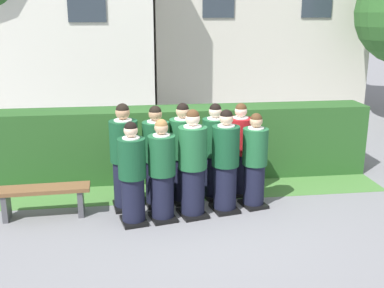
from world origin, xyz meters
TOP-DOWN VIEW (x-y plane):
  - ground_plane at (0.00, 0.00)m, footprint 60.00×60.00m
  - student_front_row_0 at (-0.94, -0.19)m, footprint 0.44×0.53m
  - student_front_row_1 at (-0.50, -0.12)m, footprint 0.45×0.51m
  - student_front_row_2 at (-0.03, -0.04)m, footprint 0.49×0.56m
  - student_front_row_3 at (0.49, 0.08)m, footprint 0.46×0.55m
  - student_front_row_4 at (0.99, 0.19)m, footprint 0.45×0.53m
  - student_rear_row_0 at (-1.05, 0.40)m, footprint 0.46×0.56m
  - student_rear_row_1 at (-0.55, 0.47)m, footprint 0.45×0.52m
  - student_rear_row_2 at (-0.11, 0.55)m, footprint 0.47×0.56m
  - student_rear_row_3 at (0.43, 0.65)m, footprint 0.48×0.55m
  - student_in_red_blazer at (0.88, 0.75)m, footprint 0.45×0.52m
  - hedge at (0.00, 1.74)m, footprint 7.00×0.70m
  - wooden_bench at (-2.29, 0.20)m, footprint 1.41×0.42m
  - lawn_strip at (0.00, 0.94)m, footprint 7.00×0.90m

SIDE VIEW (x-z plane):
  - ground_plane at x=0.00m, z-range 0.00..0.00m
  - lawn_strip at x=0.00m, z-range 0.00..0.01m
  - wooden_bench at x=-2.29m, z-range 0.11..0.59m
  - hedge at x=0.00m, z-range 0.00..1.33m
  - student_front_row_4 at x=0.99m, z-range -0.04..1.50m
  - student_front_row_0 at x=-0.94m, z-range -0.04..1.51m
  - student_front_row_1 at x=-0.50m, z-range -0.04..1.52m
  - student_in_red_blazer at x=0.88m, z-range -0.04..1.55m
  - student_rear_row_3 at x=0.43m, z-range -0.04..1.58m
  - student_front_row_3 at x=0.49m, z-range -0.04..1.59m
  - student_rear_row_1 at x=-0.55m, z-range -0.04..1.60m
  - student_rear_row_2 at x=-0.11m, z-range -0.04..1.61m
  - student_front_row_2 at x=-0.03m, z-range -0.04..1.63m
  - student_rear_row_0 at x=-1.05m, z-range -0.04..1.66m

